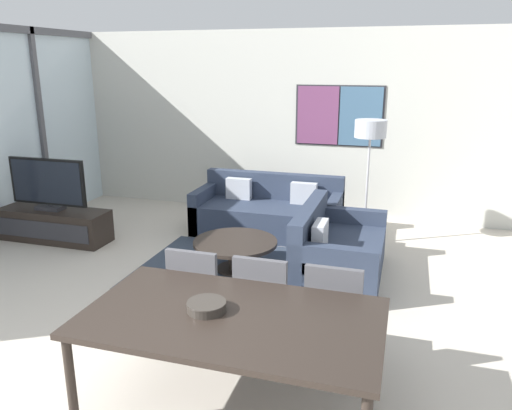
% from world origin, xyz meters
% --- Properties ---
extents(wall_back, '(8.14, 0.09, 2.80)m').
position_xyz_m(wall_back, '(0.02, 5.72, 1.40)').
color(wall_back, silver).
rests_on(wall_back, ground_plane).
extents(area_rug, '(2.21, 1.76, 0.01)m').
position_xyz_m(area_rug, '(-0.15, 3.20, 0.00)').
color(area_rug, '#333D4C').
rests_on(area_rug, ground_plane).
extents(tv_console, '(1.58, 0.49, 0.43)m').
position_xyz_m(tv_console, '(-2.84, 3.45, 0.21)').
color(tv_console, black).
rests_on(tv_console, ground_plane).
extents(television, '(1.13, 0.20, 0.69)m').
position_xyz_m(television, '(-2.84, 3.45, 0.77)').
color(television, '#2D2D33').
rests_on(television, tv_console).
extents(sofa_main, '(2.01, 0.89, 0.79)m').
position_xyz_m(sofa_main, '(-0.15, 4.63, 0.27)').
color(sofa_main, '#2D384C').
rests_on(sofa_main, ground_plane).
extents(sofa_side, '(0.89, 1.51, 0.79)m').
position_xyz_m(sofa_side, '(0.96, 3.38, 0.27)').
color(sofa_side, '#2D384C').
rests_on(sofa_side, ground_plane).
extents(coffee_table, '(0.96, 0.96, 0.36)m').
position_xyz_m(coffee_table, '(-0.15, 3.20, 0.27)').
color(coffee_table, black).
rests_on(coffee_table, ground_plane).
extents(dining_table, '(1.92, 1.09, 0.75)m').
position_xyz_m(dining_table, '(0.65, 0.87, 0.69)').
color(dining_table, black).
rests_on(dining_table, ground_plane).
extents(dining_chair_left, '(0.46, 0.46, 0.89)m').
position_xyz_m(dining_chair_left, '(0.09, 1.61, 0.49)').
color(dining_chair_left, '#4C4C51').
rests_on(dining_chair_left, ground_plane).
extents(dining_chair_centre, '(0.46, 0.46, 0.89)m').
position_xyz_m(dining_chair_centre, '(0.65, 1.62, 0.49)').
color(dining_chair_centre, '#4C4C51').
rests_on(dining_chair_centre, ground_plane).
extents(dining_chair_right, '(0.46, 0.46, 0.89)m').
position_xyz_m(dining_chair_right, '(1.21, 1.62, 0.49)').
color(dining_chair_right, '#4C4C51').
rests_on(dining_chair_right, ground_plane).
extents(fruit_bowl, '(0.26, 0.26, 0.06)m').
position_xyz_m(fruit_bowl, '(0.48, 0.87, 0.79)').
color(fruit_bowl, '#332D28').
rests_on(fruit_bowl, dining_table).
extents(floor_lamp, '(0.39, 0.39, 1.63)m').
position_xyz_m(floor_lamp, '(1.19, 4.53, 1.42)').
color(floor_lamp, '#2D2D33').
rests_on(floor_lamp, ground_plane).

